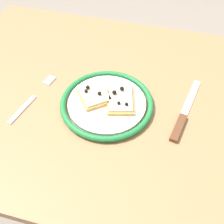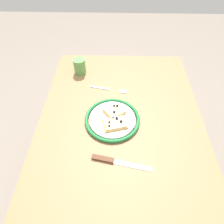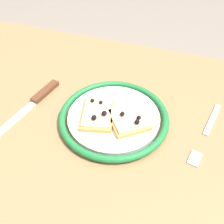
% 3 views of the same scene
% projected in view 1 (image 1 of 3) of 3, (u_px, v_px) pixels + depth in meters
% --- Properties ---
extents(ground_plane, '(6.00, 6.00, 0.00)m').
position_uv_depth(ground_plane, '(114.00, 201.00, 1.35)').
color(ground_plane, gray).
extents(dining_table, '(1.08, 0.76, 0.74)m').
position_uv_depth(dining_table, '(116.00, 119.00, 0.86)').
color(dining_table, '#936D47').
rests_on(dining_table, ground_plane).
extents(plate, '(0.25, 0.25, 0.02)m').
position_uv_depth(plate, '(107.00, 103.00, 0.75)').
color(plate, white).
rests_on(plate, dining_table).
extents(pizza_slice_near, '(0.11, 0.11, 0.03)m').
position_uv_depth(pizza_slice_near, '(95.00, 95.00, 0.75)').
color(pizza_slice_near, tan).
rests_on(pizza_slice_near, plate).
extents(pizza_slice_far, '(0.10, 0.12, 0.03)m').
position_uv_depth(pizza_slice_far, '(120.00, 99.00, 0.74)').
color(pizza_slice_far, tan).
rests_on(pizza_slice_far, plate).
extents(knife, '(0.07, 0.24, 0.01)m').
position_uv_depth(knife, '(182.00, 119.00, 0.72)').
color(knife, silver).
rests_on(knife, dining_table).
extents(fork, '(0.06, 0.20, 0.00)m').
position_uv_depth(fork, '(33.00, 98.00, 0.77)').
color(fork, silver).
rests_on(fork, dining_table).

